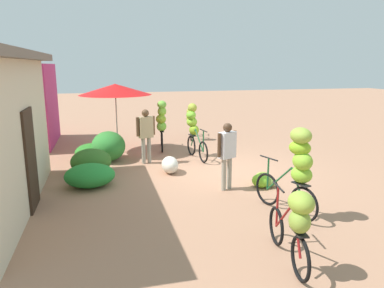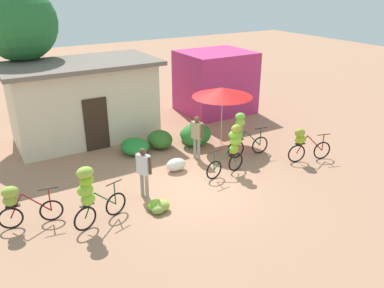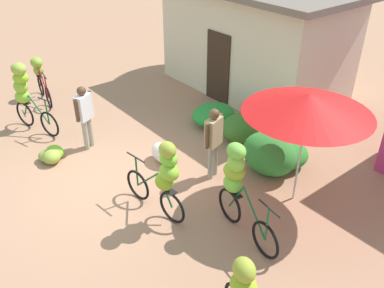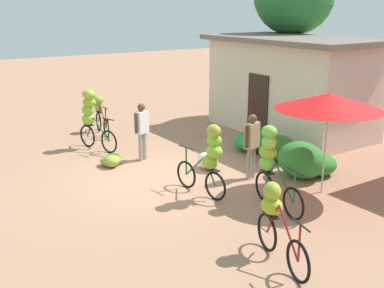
{
  "view_description": "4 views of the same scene",
  "coord_description": "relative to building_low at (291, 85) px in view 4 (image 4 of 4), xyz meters",
  "views": [
    {
      "loc": [
        -8.91,
        3.14,
        2.82
      ],
      "look_at": [
        0.28,
        0.79,
        0.73
      ],
      "focal_mm": 33.49,
      "sensor_mm": 36.0,
      "label": 1
    },
    {
      "loc": [
        -5.47,
        -9.06,
        5.98
      ],
      "look_at": [
        0.81,
        1.48,
        0.82
      ],
      "focal_mm": 36.75,
      "sensor_mm": 36.0,
      "label": 2
    },
    {
      "loc": [
        6.51,
        -2.87,
        5.1
      ],
      "look_at": [
        0.97,
        1.6,
        0.78
      ],
      "focal_mm": 37.95,
      "sensor_mm": 36.0,
      "label": 3
    },
    {
      "loc": [
        9.43,
        -5.23,
        4.01
      ],
      "look_at": [
        0.14,
        0.96,
        0.75
      ],
      "focal_mm": 44.03,
      "sensor_mm": 36.0,
      "label": 4
    }
  ],
  "objects": [
    {
      "name": "hedge_bush_by_door",
      "position": [
        3.47,
        -2.45,
        -1.3
      ],
      "size": [
        0.91,
        1.0,
        0.53
      ],
      "primitive_type": "ellipsoid",
      "color": "#2F842A",
      "rests_on": "ground"
    },
    {
      "name": "person_vendor",
      "position": [
        0.05,
        -5.51,
        -0.62
      ],
      "size": [
        0.35,
        0.53,
        1.56
      ],
      "color": "gray",
      "rests_on": "ground"
    },
    {
      "name": "bicycle_by_shop",
      "position": [
        4.18,
        -4.71,
        -0.59
      ],
      "size": [
        1.66,
        0.44,
        1.7
      ],
      "color": "black",
      "rests_on": "ground"
    },
    {
      "name": "hedge_bush_front_left",
      "position": [
        1.04,
        -2.44,
        -1.29
      ],
      "size": [
        1.02,
        1.17,
        0.54
      ],
      "primitive_type": "ellipsoid",
      "color": "#278B35",
      "rests_on": "ground"
    },
    {
      "name": "bicycle_near_pile",
      "position": [
        -1.75,
        -6.22,
        -0.53
      ],
      "size": [
        1.58,
        0.63,
        1.74
      ],
      "color": "black",
      "rests_on": "ground"
    },
    {
      "name": "person_bystander",
      "position": [
        2.77,
        -4.01,
        -0.6
      ],
      "size": [
        0.31,
        0.56,
        1.59
      ],
      "color": "gray",
      "rests_on": "ground"
    },
    {
      "name": "bicycle_center_loaded",
      "position": [
        3.19,
        -5.54,
        -0.61
      ],
      "size": [
        1.6,
        0.44,
        1.67
      ],
      "color": "black",
      "rests_on": "ground"
    },
    {
      "name": "bicycle_rightmost",
      "position": [
        5.86,
        -6.13,
        -0.84
      ],
      "size": [
        1.63,
        0.59,
        1.26
      ],
      "color": "black",
      "rests_on": "ground"
    },
    {
      "name": "hedge_bush_mid",
      "position": [
        3.39,
        -2.94,
        -1.12
      ],
      "size": [
        1.24,
        1.0,
        0.89
      ],
      "primitive_type": "ellipsoid",
      "color": "#328835",
      "rests_on": "ground"
    },
    {
      "name": "hedge_bush_front_right",
      "position": [
        2.08,
        -2.45,
        -1.23
      ],
      "size": [
        0.92,
        1.05,
        0.68
      ],
      "primitive_type": "ellipsoid",
      "color": "#366B26",
      "rests_on": "ground"
    },
    {
      "name": "bicycle_leftmost",
      "position": [
        -3.36,
        -5.28,
        -0.83
      ],
      "size": [
        1.6,
        0.43,
        1.21
      ],
      "color": "black",
      "rests_on": "ground"
    },
    {
      "name": "banana_pile_on_ground",
      "position": [
        0.04,
        -6.43,
        -1.42
      ],
      "size": [
        0.69,
        0.65,
        0.32
      ],
      "color": "#79C42A",
      "rests_on": "ground"
    },
    {
      "name": "ground_plane",
      "position": [
        1.5,
        -5.92,
        -1.57
      ],
      "size": [
        60.0,
        60.0,
        0.0
      ],
      "primitive_type": "plane",
      "color": "#AC7A5D"
    },
    {
      "name": "building_low",
      "position": [
        0.0,
        0.0,
        0.0
      ],
      "size": [
        5.82,
        3.23,
        3.09
      ],
      "color": "beige",
      "rests_on": "ground"
    },
    {
      "name": "produce_sack",
      "position": [
        1.66,
        -4.49,
        -1.35
      ],
      "size": [
        0.72,
        0.48,
        0.44
      ],
      "primitive_type": "ellipsoid",
      "rotation": [
        0.0,
        0.0,
        3.09
      ],
      "color": "silver",
      "rests_on": "ground"
    },
    {
      "name": "market_umbrella",
      "position": [
        4.35,
        -3.26,
        0.5
      ],
      "size": [
        2.3,
        2.3,
        2.25
      ],
      "color": "beige",
      "rests_on": "ground"
    }
  ]
}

